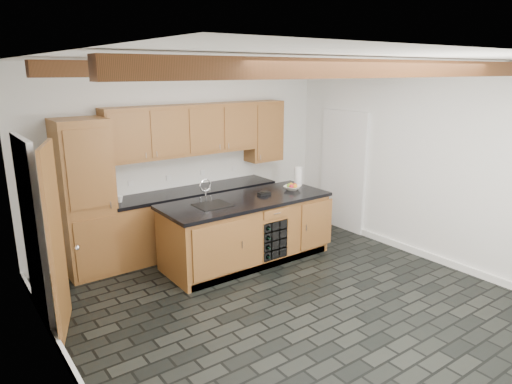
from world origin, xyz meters
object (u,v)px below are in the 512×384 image
at_px(island, 247,230).
at_px(fruit_bowl, 292,188).
at_px(paper_towel, 298,176).
at_px(kitchen_scale, 264,193).

height_order(island, fruit_bowl, fruit_bowl).
relative_size(fruit_bowl, paper_towel, 0.87).
bearing_deg(fruit_bowl, kitchen_scale, 178.41).
bearing_deg(paper_towel, kitchen_scale, -169.07).
xyz_separation_m(island, kitchen_scale, (0.32, 0.03, 0.49)).
xyz_separation_m(kitchen_scale, fruit_bowl, (0.52, -0.01, 0.00)).
relative_size(kitchen_scale, paper_towel, 0.65).
height_order(island, paper_towel, paper_towel).
distance_m(island, paper_towel, 1.28).
bearing_deg(island, fruit_bowl, 0.72).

